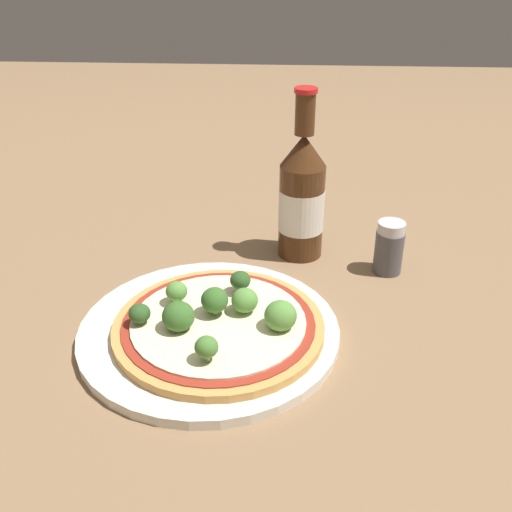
# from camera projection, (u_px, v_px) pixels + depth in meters

# --- Properties ---
(ground_plane) EXTENTS (3.00, 3.00, 0.00)m
(ground_plane) POSITION_uv_depth(u_px,v_px,m) (209.00, 339.00, 0.67)
(ground_plane) COLOR #846647
(plate) EXTENTS (0.29, 0.29, 0.01)m
(plate) POSITION_uv_depth(u_px,v_px,m) (208.00, 331.00, 0.68)
(plate) COLOR silver
(plate) RESTS_ON ground_plane
(pizza) EXTENTS (0.24, 0.24, 0.01)m
(pizza) POSITION_uv_depth(u_px,v_px,m) (219.00, 323.00, 0.67)
(pizza) COLOR tan
(pizza) RESTS_ON plate
(broccoli_floret_0) EXTENTS (0.02, 0.02, 0.02)m
(broccoli_floret_0) POSITION_uv_depth(u_px,v_px,m) (140.00, 313.00, 0.65)
(broccoli_floret_0) COLOR #6B8E51
(broccoli_floret_0) RESTS_ON pizza
(broccoli_floret_1) EXTENTS (0.02, 0.02, 0.03)m
(broccoli_floret_1) POSITION_uv_depth(u_px,v_px,m) (206.00, 347.00, 0.59)
(broccoli_floret_1) COLOR #6B8E51
(broccoli_floret_1) RESTS_ON pizza
(broccoli_floret_2) EXTENTS (0.03, 0.03, 0.03)m
(broccoli_floret_2) POSITION_uv_depth(u_px,v_px,m) (215.00, 300.00, 0.66)
(broccoli_floret_2) COLOR #6B8E51
(broccoli_floret_2) RESTS_ON pizza
(broccoli_floret_3) EXTENTS (0.02, 0.02, 0.03)m
(broccoli_floret_3) POSITION_uv_depth(u_px,v_px,m) (240.00, 280.00, 0.70)
(broccoli_floret_3) COLOR #6B8E51
(broccoli_floret_3) RESTS_ON pizza
(broccoli_floret_4) EXTENTS (0.02, 0.02, 0.03)m
(broccoli_floret_4) POSITION_uv_depth(u_px,v_px,m) (177.00, 292.00, 0.68)
(broccoli_floret_4) COLOR #6B8E51
(broccoli_floret_4) RESTS_ON pizza
(broccoli_floret_5) EXTENTS (0.04, 0.04, 0.03)m
(broccoli_floret_5) POSITION_uv_depth(u_px,v_px,m) (178.00, 316.00, 0.64)
(broccoli_floret_5) COLOR #6B8E51
(broccoli_floret_5) RESTS_ON pizza
(broccoli_floret_6) EXTENTS (0.03, 0.03, 0.03)m
(broccoli_floret_6) POSITION_uv_depth(u_px,v_px,m) (245.00, 300.00, 0.67)
(broccoli_floret_6) COLOR #6B8E51
(broccoli_floret_6) RESTS_ON pizza
(broccoli_floret_7) EXTENTS (0.04, 0.04, 0.03)m
(broccoli_floret_7) POSITION_uv_depth(u_px,v_px,m) (281.00, 316.00, 0.64)
(broccoli_floret_7) COLOR #6B8E51
(broccoli_floret_7) RESTS_ON pizza
(beer_bottle) EXTENTS (0.06, 0.06, 0.23)m
(beer_bottle) POSITION_uv_depth(u_px,v_px,m) (302.00, 196.00, 0.81)
(beer_bottle) COLOR #472814
(beer_bottle) RESTS_ON ground_plane
(pepper_shaker) EXTENTS (0.04, 0.04, 0.07)m
(pepper_shaker) POSITION_uv_depth(u_px,v_px,m) (389.00, 248.00, 0.79)
(pepper_shaker) COLOR #4C4C51
(pepper_shaker) RESTS_ON ground_plane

